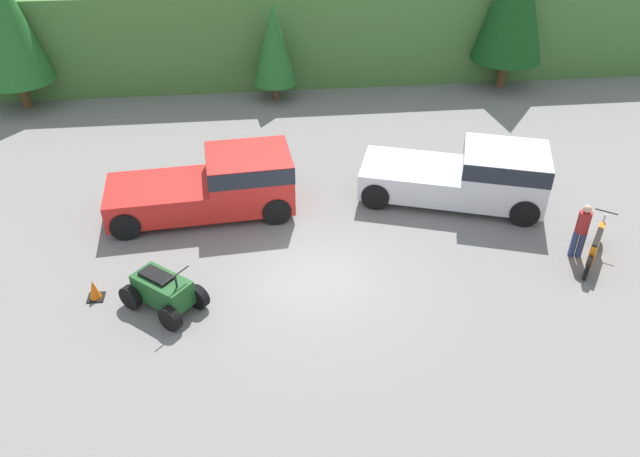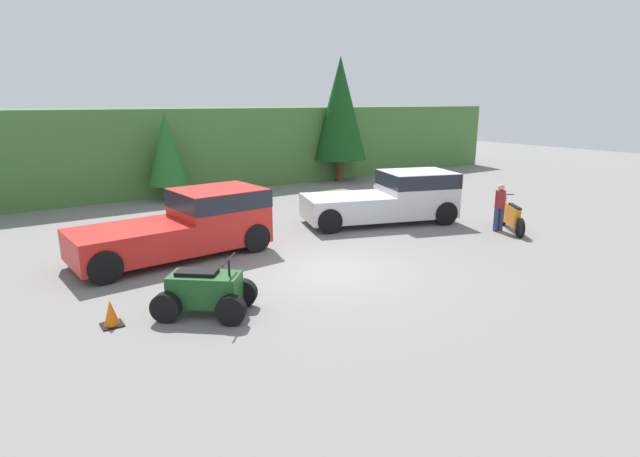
{
  "view_description": "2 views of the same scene",
  "coord_description": "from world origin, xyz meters",
  "px_view_note": "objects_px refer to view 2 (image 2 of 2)",
  "views": [
    {
      "loc": [
        -1.25,
        -12.91,
        10.51
      ],
      "look_at": [
        0.24,
        0.88,
        0.95
      ],
      "focal_mm": 35.0,
      "sensor_mm": 36.0,
      "label": 1
    },
    {
      "loc": [
        -7.4,
        -10.34,
        4.43
      ],
      "look_at": [
        0.24,
        0.88,
        0.95
      ],
      "focal_mm": 28.0,
      "sensor_mm": 36.0,
      "label": 2
    }
  ],
  "objects_px": {
    "pickup_truck_second": "(394,196)",
    "quad_atv": "(205,292)",
    "dirt_bike": "(512,217)",
    "rider_person": "(500,206)",
    "traffic_cone": "(111,314)",
    "pickup_truck_red": "(191,222)"
  },
  "relations": [
    {
      "from": "pickup_truck_red",
      "to": "traffic_cone",
      "type": "bearing_deg",
      "value": -133.71
    },
    {
      "from": "quad_atv",
      "to": "rider_person",
      "type": "height_order",
      "value": "rider_person"
    },
    {
      "from": "pickup_truck_second",
      "to": "rider_person",
      "type": "bearing_deg",
      "value": -37.45
    },
    {
      "from": "quad_atv",
      "to": "pickup_truck_second",
      "type": "bearing_deg",
      "value": 64.28
    },
    {
      "from": "dirt_bike",
      "to": "rider_person",
      "type": "distance_m",
      "value": 0.61
    },
    {
      "from": "pickup_truck_second",
      "to": "quad_atv",
      "type": "height_order",
      "value": "pickup_truck_second"
    },
    {
      "from": "pickup_truck_red",
      "to": "rider_person",
      "type": "xyz_separation_m",
      "value": [
        9.83,
        -3.4,
        -0.09
      ]
    },
    {
      "from": "dirt_bike",
      "to": "pickup_truck_red",
      "type": "bearing_deg",
      "value": 106.43
    },
    {
      "from": "pickup_truck_red",
      "to": "quad_atv",
      "type": "relative_size",
      "value": 2.48
    },
    {
      "from": "quad_atv",
      "to": "rider_person",
      "type": "bearing_deg",
      "value": 45.05
    },
    {
      "from": "quad_atv",
      "to": "traffic_cone",
      "type": "height_order",
      "value": "quad_atv"
    },
    {
      "from": "dirt_bike",
      "to": "quad_atv",
      "type": "height_order",
      "value": "quad_atv"
    },
    {
      "from": "pickup_truck_second",
      "to": "traffic_cone",
      "type": "xyz_separation_m",
      "value": [
        -10.86,
        -3.51,
        -0.74
      ]
    },
    {
      "from": "pickup_truck_red",
      "to": "rider_person",
      "type": "relative_size",
      "value": 3.4
    },
    {
      "from": "dirt_bike",
      "to": "rider_person",
      "type": "bearing_deg",
      "value": 90.33
    },
    {
      "from": "pickup_truck_second",
      "to": "quad_atv",
      "type": "xyz_separation_m",
      "value": [
        -9.05,
        -4.03,
        -0.49
      ]
    },
    {
      "from": "quad_atv",
      "to": "rider_person",
      "type": "relative_size",
      "value": 1.37
    },
    {
      "from": "pickup_truck_red",
      "to": "traffic_cone",
      "type": "height_order",
      "value": "pickup_truck_red"
    },
    {
      "from": "rider_person",
      "to": "dirt_bike",
      "type": "bearing_deg",
      "value": -106.81
    },
    {
      "from": "pickup_truck_second",
      "to": "rider_person",
      "type": "distance_m",
      "value": 3.74
    },
    {
      "from": "pickup_truck_red",
      "to": "rider_person",
      "type": "height_order",
      "value": "pickup_truck_red"
    },
    {
      "from": "dirt_bike",
      "to": "rider_person",
      "type": "relative_size",
      "value": 1.2
    }
  ]
}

